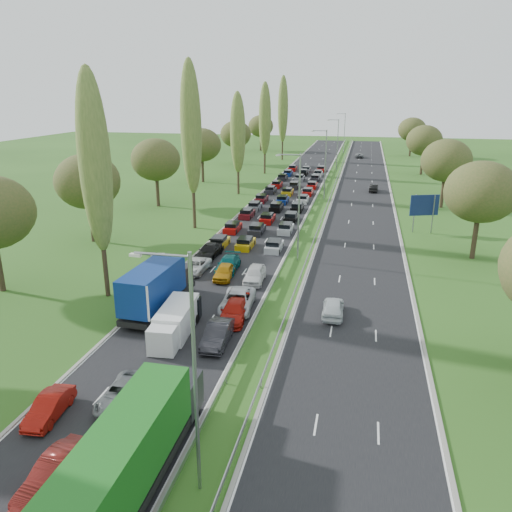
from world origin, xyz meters
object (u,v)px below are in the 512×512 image
Objects in this scene: white_van_front at (178,317)px; direction_sign at (424,207)px; blue_lorry at (157,287)px; near_car_2 at (195,266)px; white_van_rear at (171,328)px; near_car_1 at (49,407)px; near_car_3 at (209,251)px; green_lorry at (129,456)px; info_sign at (158,260)px.

direction_sign is at bearing 53.66° from white_van_front.
near_car_2 is at bearing 92.75° from blue_lorry.
blue_lorry is at bearing 117.56° from white_van_rear.
near_car_1 is 30.42m from near_car_3.
near_car_3 is 20.27m from white_van_rear.
green_lorry reaches higher than near_car_3.
near_car_2 is at bearing 103.04° from green_lorry.
near_car_1 is at bearing -118.39° from direction_sign.
green_lorry reaches higher than info_sign.
blue_lorry reaches higher than info_sign.
info_sign reaches higher than near_car_2.
info_sign is (-6.97, 12.47, 0.20)m from white_van_front.
white_van_front is at bearing 87.42° from white_van_rear.
near_car_1 is at bearing -87.34° from near_car_2.
near_car_2 is 2.31× the size of info_sign.
near_car_3 is at bearing 101.30° from green_lorry.
white_van_rear is at bearing -77.62° from near_car_3.
near_car_1 is 0.79× the size of near_car_3.
near_car_3 is 0.51× the size of blue_lorry.
direction_sign reaches higher than info_sign.
green_lorry is at bearing -79.78° from white_van_rear.
blue_lorry is at bearing -128.67° from direction_sign.
near_car_3 is 29.98m from direction_sign.
info_sign is (-3.79, -5.77, 0.60)m from near_car_3.
green_lorry reaches higher than near_car_1.
blue_lorry is at bearing -67.14° from info_sign.
near_car_3 is 0.99× the size of direction_sign.
near_car_2 is at bearing 99.17° from white_van_front.
near_car_1 is 15.61m from blue_lorry.
near_car_3 is at bearing 84.59° from near_car_1.
green_lorry is (7.04, -20.00, 0.04)m from blue_lorry.
blue_lorry is 0.72× the size of green_lorry.
green_lorry is 17.12m from white_van_front.
direction_sign reaches higher than white_van_front.
near_car_1 is at bearing 148.49° from green_lorry.
blue_lorry is at bearing 109.22° from green_lorry.
near_car_2 is 0.94× the size of near_car_3.
white_van_rear is at bearing -74.71° from near_car_2.
info_sign is at bearing 93.25° from near_car_1.
white_van_rear is (-3.86, 14.87, -1.17)m from green_lorry.
white_van_rear is at bearing -120.94° from direction_sign.
direction_sign is at bearing 54.25° from blue_lorry.
green_lorry is (7.33, -4.46, 1.53)m from near_car_1.
near_car_2 is 4.00m from info_sign.
near_car_1 is 0.29× the size of green_lorry.
white_van_front is at bearing -76.92° from near_car_3.
info_sign is at bearing -165.83° from near_car_2.
near_car_1 is at bearing -112.79° from white_van_rear.
near_car_3 reaches higher than near_car_2.
near_car_1 is 0.72× the size of white_van_front.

